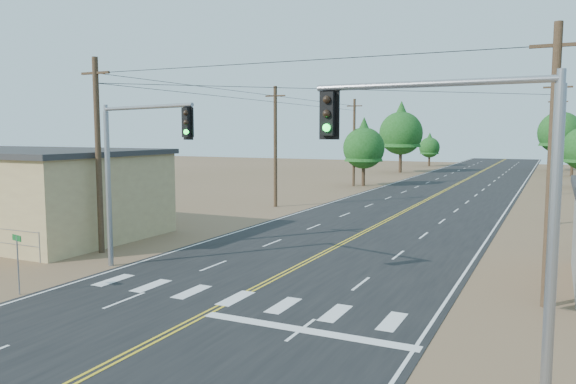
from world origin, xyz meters
The scene contains 15 objects.
road centered at (0.00, 30.00, 0.01)m, with size 15.00×200.00×0.02m, color black.
utility_pole_left_near centered at (-10.50, 12.00, 5.12)m, with size 1.80×0.30×10.00m.
utility_pole_left_mid centered at (-10.50, 32.00, 5.12)m, with size 1.80×0.30×10.00m.
utility_pole_left_far centered at (-10.50, 52.00, 5.12)m, with size 1.80×0.30×10.00m.
utility_pole_right_near centered at (10.50, 12.00, 5.12)m, with size 1.80×0.30×10.00m.
utility_pole_right_mid centered at (10.50, 32.00, 5.12)m, with size 1.80×0.30×10.00m.
utility_pole_right_far centered at (10.50, 52.00, 5.12)m, with size 1.80×0.30×10.00m.
signal_mast_left centered at (-6.20, 9.44, 5.08)m, with size 6.24×2.18×7.48m.
signal_mast_right centered at (8.99, 4.08, 5.12)m, with size 5.94×0.57×7.61m.
street_sign centered at (-7.80, 4.86, 1.57)m, with size 0.68×0.20×2.34m.
tree_left_near centered at (-9.56, 52.73, 4.88)m, with size 4.78×4.78×7.97m.
tree_left_mid centered at (-11.12, 75.80, 6.73)m, with size 6.60×6.60×11.00m.
tree_left_far centered at (-10.52, 94.49, 3.78)m, with size 3.71×3.71×6.18m.
tree_right_mid centered at (12.62, 79.06, 4.07)m, with size 3.99×3.99×6.65m.
tree_right_far centered at (10.89, 90.26, 6.83)m, with size 6.70×6.70×11.17m.
Camera 1 is at (10.66, -9.66, 6.25)m, focal length 35.00 mm.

